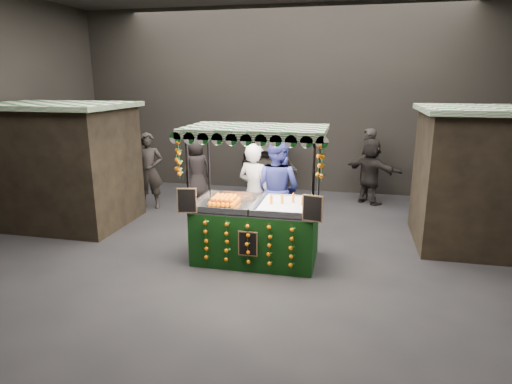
# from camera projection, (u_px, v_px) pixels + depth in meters

# --- Properties ---
(ground) EXTENTS (12.00, 12.00, 0.00)m
(ground) POSITION_uv_depth(u_px,v_px,m) (249.00, 256.00, 7.79)
(ground) COLOR black
(ground) RESTS_ON ground
(market_hall) EXTENTS (12.10, 10.10, 5.05)m
(market_hall) POSITION_uv_depth(u_px,v_px,m) (248.00, 60.00, 6.94)
(market_hall) COLOR black
(market_hall) RESTS_ON ground
(neighbour_stall_left) EXTENTS (3.00, 2.20, 2.60)m
(neighbour_stall_left) POSITION_uv_depth(u_px,v_px,m) (61.00, 164.00, 9.33)
(neighbour_stall_left) COLOR black
(neighbour_stall_left) RESTS_ON ground
(neighbour_stall_right) EXTENTS (3.00, 2.20, 2.60)m
(neighbour_stall_right) POSITION_uv_depth(u_px,v_px,m) (500.00, 179.00, 7.95)
(neighbour_stall_right) COLOR black
(neighbour_stall_right) RESTS_ON ground
(juice_stall) EXTENTS (2.41, 1.41, 2.33)m
(juice_stall) POSITION_uv_depth(u_px,v_px,m) (256.00, 221.00, 7.44)
(juice_stall) COLOR black
(juice_stall) RESTS_ON ground
(vendor_grey) EXTENTS (0.82, 0.69, 1.91)m
(vendor_grey) POSITION_uv_depth(u_px,v_px,m) (254.00, 192.00, 8.39)
(vendor_grey) COLOR gray
(vendor_grey) RESTS_ON ground
(vendor_blue) EXTENTS (1.21, 1.09, 2.02)m
(vendor_blue) POSITION_uv_depth(u_px,v_px,m) (277.00, 190.00, 8.36)
(vendor_blue) COLOR navy
(vendor_blue) RESTS_ON ground
(shopper_0) EXTENTS (0.77, 0.62, 1.85)m
(shopper_0) POSITION_uv_depth(u_px,v_px,m) (149.00, 171.00, 10.50)
(shopper_0) COLOR #282320
(shopper_0) RESTS_ON ground
(shopper_1) EXTENTS (0.96, 0.80, 1.80)m
(shopper_1) POSITION_uv_depth(u_px,v_px,m) (465.00, 195.00, 8.44)
(shopper_1) COLOR #282420
(shopper_1) RESTS_ON ground
(shopper_2) EXTENTS (0.96, 0.93, 1.62)m
(shopper_2) POSITION_uv_depth(u_px,v_px,m) (253.00, 165.00, 11.76)
(shopper_2) COLOR #2C2823
(shopper_2) RESTS_ON ground
(shopper_3) EXTENTS (1.17, 1.15, 1.61)m
(shopper_3) POSITION_uv_depth(u_px,v_px,m) (281.00, 166.00, 11.75)
(shopper_3) COLOR #2B2723
(shopper_3) RESTS_ON ground
(shopper_4) EXTENTS (0.91, 0.89, 1.58)m
(shopper_4) POSITION_uv_depth(u_px,v_px,m) (196.00, 169.00, 11.42)
(shopper_4) COLOR #2B2423
(shopper_4) RESTS_ON ground
(shopper_5) EXTENTS (1.55, 1.29, 1.67)m
(shopper_5) POSITION_uv_depth(u_px,v_px,m) (371.00, 171.00, 10.89)
(shopper_5) COLOR black
(shopper_5) RESTS_ON ground
(shopper_6) EXTENTS (0.45, 0.68, 1.86)m
(shopper_6) POSITION_uv_depth(u_px,v_px,m) (366.00, 164.00, 11.29)
(shopper_6) COLOR black
(shopper_6) RESTS_ON ground
(shopper_7) EXTENTS (1.09, 0.74, 1.56)m
(shopper_7) POSITION_uv_depth(u_px,v_px,m) (266.00, 172.00, 11.13)
(shopper_7) COLOR black
(shopper_7) RESTS_ON ground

